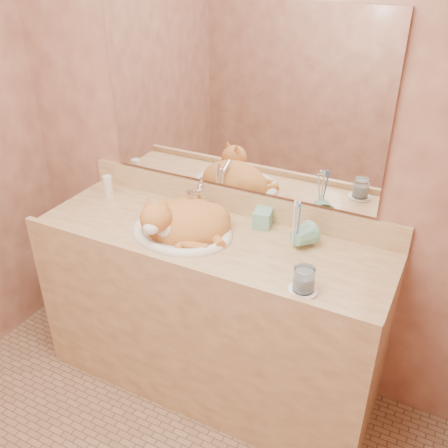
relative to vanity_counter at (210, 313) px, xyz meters
The scene contains 12 objects.
wall_back 0.87m from the vanity_counter, 90.00° to the left, with size 2.40×0.02×2.50m, color brown.
vanity_counter is the anchor object (origin of this frame).
mirror 1.00m from the vanity_counter, 90.00° to the left, with size 1.30×0.02×0.80m, color white.
sink_basin 0.51m from the vanity_counter, behind, with size 0.45×0.38×0.14m, color white, non-canonical shape.
faucet 0.55m from the vanity_counter, 128.46° to the left, with size 0.05×0.13×0.18m, color white, non-canonical shape.
cat 0.50m from the vanity_counter, behind, with size 0.39×0.32×0.21m, color #B26529, non-canonical shape.
soap_dispenser 0.57m from the vanity_counter, 42.17° to the left, with size 0.08×0.08×0.18m, color #73B8A0.
toothbrush_cup 0.61m from the vanity_counter, 11.70° to the left, with size 0.11×0.11×0.10m, color #73B8A0.
toothbrushes 0.68m from the vanity_counter, 11.70° to the left, with size 0.04×0.04×0.23m, color silver, non-canonical shape.
saucer 0.68m from the vanity_counter, 19.78° to the right, with size 0.11×0.11×0.01m, color white.
water_glass 0.71m from the vanity_counter, 19.78° to the right, with size 0.08×0.08×0.09m, color silver.
lotion_bottle 0.82m from the vanity_counter, 168.35° to the left, with size 0.04×0.04×0.11m, color silver.
Camera 1 is at (0.90, -0.90, 1.99)m, focal length 40.00 mm.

